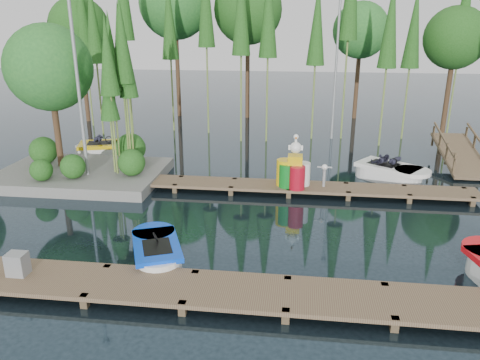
# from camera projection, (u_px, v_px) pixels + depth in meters

# --- Properties ---
(ground_plane) EXTENTS (90.00, 90.00, 0.00)m
(ground_plane) POSITION_uv_depth(u_px,v_px,m) (222.00, 218.00, 14.63)
(ground_plane) COLOR #1E2E38
(near_dock) EXTENTS (18.00, 1.50, 0.50)m
(near_dock) POSITION_uv_depth(u_px,v_px,m) (189.00, 289.00, 10.32)
(near_dock) COLOR brown
(near_dock) RESTS_ON ground
(far_dock) EXTENTS (15.00, 1.20, 0.50)m
(far_dock) POSITION_uv_depth(u_px,v_px,m) (261.00, 186.00, 16.78)
(far_dock) COLOR brown
(far_dock) RESTS_ON ground
(island) EXTENTS (6.20, 4.20, 6.75)m
(island) POSITION_uv_depth(u_px,v_px,m) (69.00, 96.00, 17.44)
(island) COLOR slate
(island) RESTS_ON ground
(tree_screen) EXTENTS (34.42, 18.53, 10.31)m
(tree_screen) POSITION_uv_depth(u_px,v_px,m) (215.00, 15.00, 22.84)
(tree_screen) COLOR #47301E
(tree_screen) RESTS_ON ground
(lamp_island) EXTENTS (0.30, 0.30, 7.25)m
(lamp_island) POSITION_uv_depth(u_px,v_px,m) (76.00, 69.00, 16.25)
(lamp_island) COLOR gray
(lamp_island) RESTS_ON ground
(lamp_rear) EXTENTS (0.30, 0.30, 7.25)m
(lamp_rear) POSITION_uv_depth(u_px,v_px,m) (337.00, 54.00, 23.10)
(lamp_rear) COLOR gray
(lamp_rear) RESTS_ON ground
(ramp) EXTENTS (1.50, 3.94, 1.49)m
(ramp) POSITION_uv_depth(u_px,v_px,m) (460.00, 154.00, 19.47)
(ramp) COLOR brown
(ramp) RESTS_ON ground
(boat_blue) EXTENTS (1.98, 2.73, 0.84)m
(boat_blue) POSITION_uv_depth(u_px,v_px,m) (157.00, 252.00, 11.92)
(boat_blue) COLOR white
(boat_blue) RESTS_ON ground
(boat_yellow_far) EXTENTS (3.23, 2.12, 1.49)m
(boat_yellow_far) POSITION_uv_depth(u_px,v_px,m) (107.00, 149.00, 21.20)
(boat_yellow_far) COLOR white
(boat_yellow_far) RESTS_ON ground
(boat_white_far) EXTENTS (3.13, 2.78, 1.38)m
(boat_white_far) POSITION_uv_depth(u_px,v_px,m) (389.00, 172.00, 17.98)
(boat_white_far) COLOR white
(boat_white_far) RESTS_ON ground
(utility_cabinet) EXTENTS (0.44, 0.37, 0.53)m
(utility_cabinet) POSITION_uv_depth(u_px,v_px,m) (17.00, 264.00, 10.69)
(utility_cabinet) COLOR gray
(utility_cabinet) RESTS_ON near_dock
(yellow_barrel) EXTENTS (0.62, 0.62, 0.93)m
(yellow_barrel) POSITION_uv_depth(u_px,v_px,m) (285.00, 172.00, 16.50)
(yellow_barrel) COLOR #E2B60B
(yellow_barrel) RESTS_ON far_dock
(drum_cluster) EXTENTS (1.09, 1.00, 1.88)m
(drum_cluster) POSITION_uv_depth(u_px,v_px,m) (295.00, 172.00, 16.29)
(drum_cluster) COLOR #0C721C
(drum_cluster) RESTS_ON far_dock
(seagull_post) EXTENTS (0.51, 0.28, 0.82)m
(seagull_post) POSITION_uv_depth(u_px,v_px,m) (324.00, 172.00, 16.31)
(seagull_post) COLOR gray
(seagull_post) RESTS_ON far_dock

